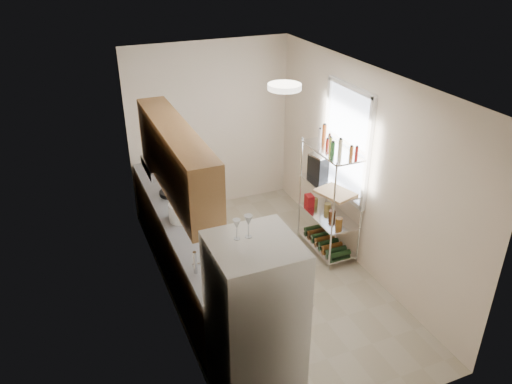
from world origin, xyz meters
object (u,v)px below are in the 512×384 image
rice_cooker (180,212)px  cutting_board (335,193)px  refrigerator (255,327)px  frying_pan_large (171,193)px  espresso_machine (318,165)px

rice_cooker → cutting_board: 1.94m
rice_cooker → cutting_board: bearing=-9.3°
refrigerator → cutting_board: (1.79, 1.66, 0.16)m
refrigerator → cutting_board: 2.45m
rice_cooker → frying_pan_large: bearing=85.8°
refrigerator → rice_cooker: refrigerator is taller
espresso_machine → frying_pan_large: bearing=154.8°
cutting_board → refrigerator: bearing=-137.3°
refrigerator → espresso_machine: refrigerator is taller
cutting_board → espresso_machine: size_ratio=1.54×
frying_pan_large → cutting_board: size_ratio=0.64×
frying_pan_large → espresso_machine: 1.99m
cutting_board → rice_cooker: bearing=170.7°
cutting_board → espresso_machine: 0.60m
frying_pan_large → cutting_board: 2.12m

